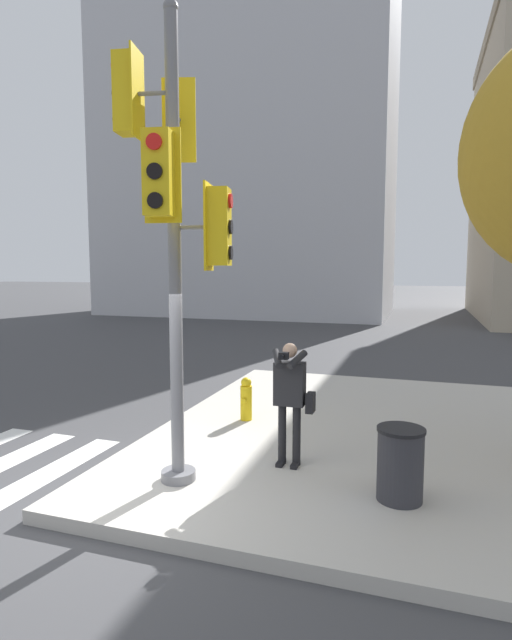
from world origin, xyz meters
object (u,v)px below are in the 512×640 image
(fire_hydrant, at_px, (246,399))
(trash_bin, at_px, (400,464))
(person_photographer, at_px, (291,393))
(traffic_signal_pole, at_px, (173,196))

(fire_hydrant, xyz_separation_m, trash_bin, (2.67, -2.30, 0.05))
(person_photographer, relative_size, fire_hydrant, 2.19)
(person_photographer, relative_size, trash_bin, 1.96)
(traffic_signal_pole, height_order, trash_bin, traffic_signal_pole)
(person_photographer, xyz_separation_m, trash_bin, (1.44, -0.61, -0.56))
(person_photographer, bearing_deg, trash_bin, -22.84)
(traffic_signal_pole, bearing_deg, trash_bin, 6.63)
(fire_hydrant, bearing_deg, trash_bin, -40.72)
(fire_hydrant, distance_m, trash_bin, 3.53)
(fire_hydrant, bearing_deg, traffic_signal_pole, -89.69)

